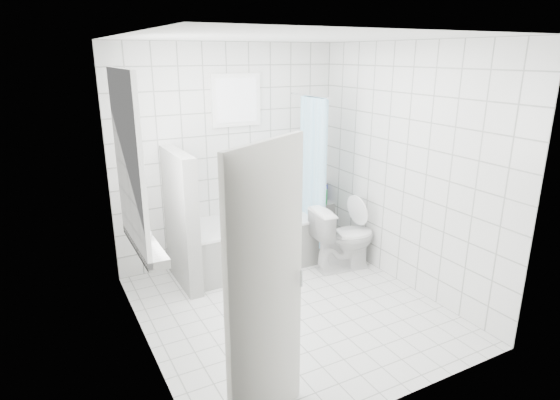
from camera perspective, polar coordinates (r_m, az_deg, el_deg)
ground at (r=4.85m, az=1.25°, el=-13.16°), size 3.00×3.00×0.00m
ceiling at (r=4.18m, az=1.49°, el=19.24°), size 3.00×3.00×0.00m
wall_back at (r=5.65m, az=-6.21°, el=5.40°), size 2.80×0.02×2.60m
wall_front at (r=3.19m, az=14.84°, el=-4.67°), size 2.80×0.02×2.60m
wall_left at (r=3.87m, az=-16.99°, el=-0.93°), size 0.02×3.00×2.60m
wall_right at (r=5.15m, az=15.06°, el=3.73°), size 0.02×3.00×2.60m
window_left at (r=4.08m, az=-17.62°, el=4.34°), size 0.01×0.90×1.40m
window_back at (r=5.55m, az=-5.27°, el=12.01°), size 0.50×0.01×0.50m
window_sill at (r=4.31m, az=-16.14°, el=-5.20°), size 0.18×1.02×0.08m
door at (r=3.00m, az=-1.62°, el=-11.86°), size 0.72×0.43×2.00m
bathtub at (r=5.66m, az=-3.36°, el=-5.21°), size 1.61×0.77×0.58m
partition_wall at (r=5.17m, az=-11.96°, el=-2.35°), size 0.15×0.85×1.50m
tiled_ledge at (r=6.42m, az=5.30°, el=-2.62°), size 0.40×0.24×0.55m
toilet at (r=5.59m, az=7.77°, el=-4.58°), size 0.80×0.51×0.77m
curtain_rod at (r=5.58m, az=3.54°, el=12.59°), size 0.02×0.80×0.02m
shower_curtain at (r=5.62m, az=4.07°, el=3.29°), size 0.14×0.48×1.78m
tub_faucet at (r=5.80m, az=-3.96°, el=1.20°), size 0.18×0.06×0.06m
sill_bottles at (r=4.35m, az=-16.48°, el=-2.75°), size 0.17×0.38×0.31m
ledge_bottles at (r=6.28m, az=5.24°, el=0.65°), size 0.18×0.18×0.23m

